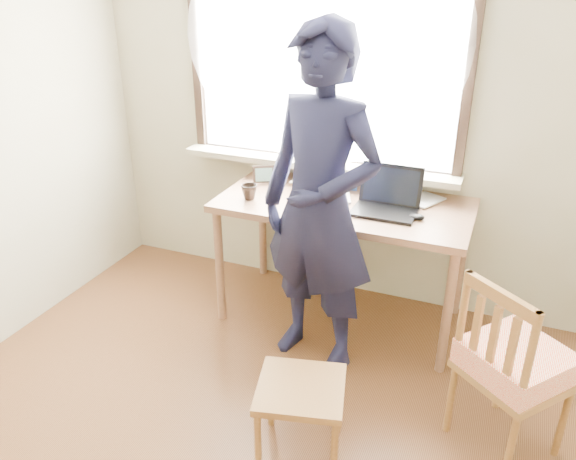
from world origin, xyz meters
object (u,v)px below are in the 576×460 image
at_px(desk, 344,214).
at_px(mug_dark, 249,192).
at_px(side_chair, 513,364).
at_px(laptop, 387,201).
at_px(mug_white, 328,180).
at_px(work_chair, 301,397).
at_px(person, 320,207).

height_order(desk, mug_dark, mug_dark).
bearing_deg(side_chair, laptop, 136.44).
height_order(mug_dark, side_chair, side_chair).
relative_size(mug_white, work_chair, 0.29).
xyz_separation_m(mug_dark, work_chair, (0.73, -1.01, -0.52)).
relative_size(desk, work_chair, 3.23).
height_order(desk, side_chair, side_chair).
bearing_deg(work_chair, side_chair, 25.73).
bearing_deg(mug_white, side_chair, -38.30).
bearing_deg(desk, person, -90.07).
distance_m(laptop, mug_dark, 0.83).
distance_m(mug_white, side_chair, 1.59).
bearing_deg(mug_white, desk, -47.98).
height_order(laptop, person, person).
relative_size(laptop, mug_white, 2.71).
height_order(mug_dark, work_chair, mug_dark).
bearing_deg(person, side_chair, -1.92).
height_order(mug_white, work_chair, mug_white).
distance_m(laptop, work_chair, 1.28).
distance_m(mug_dark, work_chair, 1.35).
bearing_deg(mug_dark, mug_white, 43.89).
distance_m(side_chair, person, 1.19).
bearing_deg(mug_white, mug_dark, -136.11).
bearing_deg(mug_dark, person, -26.56).
bearing_deg(side_chair, desk, 143.59).
bearing_deg(work_chair, mug_white, 104.24).
xyz_separation_m(work_chair, person, (-0.18, 0.73, 0.61)).
relative_size(laptop, person, 0.19).
distance_m(mug_white, person, 0.67).
height_order(mug_white, person, person).
distance_m(mug_dark, person, 0.62).
bearing_deg(work_chair, laptop, 85.85).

